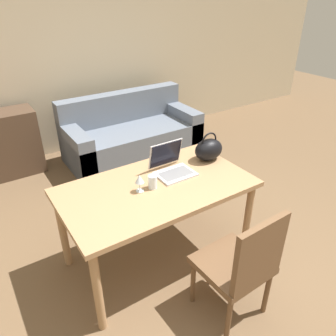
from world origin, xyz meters
name	(u,v)px	position (x,y,z in m)	size (l,w,h in m)	color
ground_plane	(206,316)	(0.00, 0.00, 0.00)	(14.00, 14.00, 0.00)	brown
wall_back	(45,52)	(0.00, 3.27, 1.35)	(10.00, 0.06, 2.70)	beige
dining_table	(157,194)	(0.02, 0.69, 0.66)	(1.47, 0.84, 0.74)	#A87F56
chair	(242,263)	(0.19, -0.09, 0.49)	(0.45, 0.45, 0.90)	brown
couch	(132,135)	(0.78, 2.59, 0.29)	(1.78, 0.82, 0.82)	slate
laptop	(171,164)	(0.23, 0.81, 0.80)	(0.30, 0.29, 0.24)	silver
drinking_glass	(153,182)	(-0.02, 0.68, 0.79)	(0.07, 0.07, 0.11)	silver
wine_glass	(140,180)	(-0.12, 0.69, 0.84)	(0.07, 0.07, 0.14)	silver
handbag	(209,149)	(0.63, 0.81, 0.84)	(0.26, 0.19, 0.25)	black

